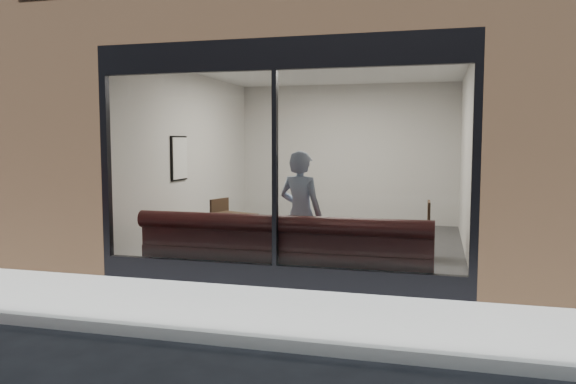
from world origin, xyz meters
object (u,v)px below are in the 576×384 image
(person, at_px, (301,214))
(cafe_table_left, at_px, (229,216))
(banquette, at_px, (283,264))
(cafe_table_right, at_px, (368,223))
(cafe_chair_right, at_px, (416,245))
(cafe_chair_left, at_px, (211,239))

(person, xyz_separation_m, cafe_table_left, (-1.30, 0.59, -0.15))
(banquette, xyz_separation_m, cafe_table_left, (-1.14, 0.90, 0.52))
(cafe_table_left, bearing_deg, cafe_table_right, -5.05)
(cafe_chair_right, bearing_deg, banquette, 45.89)
(cafe_table_left, relative_size, cafe_chair_left, 1.50)
(cafe_table_left, relative_size, cafe_chair_right, 1.42)
(person, height_order, cafe_chair_right, person)
(cafe_chair_right, bearing_deg, cafe_chair_left, 4.97)
(cafe_chair_left, bearing_deg, cafe_table_right, -177.29)
(cafe_chair_left, bearing_deg, cafe_table_left, 151.85)
(cafe_chair_right, bearing_deg, person, 43.57)
(person, height_order, cafe_table_left, person)
(banquette, distance_m, cafe_chair_left, 2.23)
(banquette, relative_size, person, 2.26)
(person, relative_size, cafe_table_right, 3.03)
(person, bearing_deg, banquette, 78.27)
(cafe_chair_left, distance_m, cafe_chair_right, 3.41)
(banquette, height_order, cafe_table_right, cafe_table_right)
(banquette, height_order, cafe_chair_right, banquette)
(person, bearing_deg, cafe_chair_left, -15.95)
(person, height_order, cafe_chair_left, person)
(person, xyz_separation_m, cafe_chair_left, (-1.85, 1.16, -0.65))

